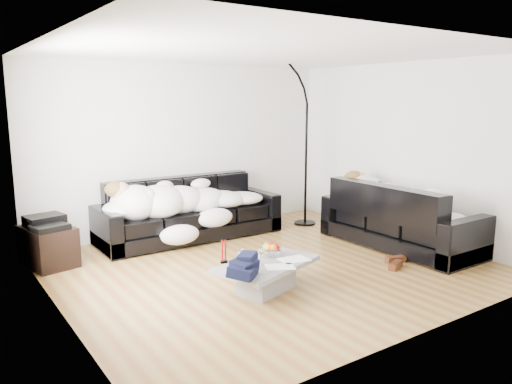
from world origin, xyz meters
TOP-DOWN VIEW (x-y plane):
  - ground at (0.00, 0.00)m, footprint 5.00×5.00m
  - wall_back at (0.00, 2.25)m, footprint 5.00×0.02m
  - wall_left at (-2.50, 0.00)m, footprint 0.02×4.50m
  - wall_right at (2.50, 0.00)m, footprint 0.02×4.50m
  - ceiling at (0.00, 0.00)m, footprint 5.00×5.00m
  - sofa_back at (-0.22, 1.73)m, footprint 2.73×0.95m
  - sofa_right at (2.03, -0.34)m, footprint 0.97×2.26m
  - sleeper_back at (-0.22, 1.68)m, footprint 2.31×0.80m
  - sleeper_right at (2.03, -0.34)m, footprint 0.82×1.94m
  - teal_cushion at (1.97, 0.36)m, footprint 0.42×0.38m
  - coffee_table at (-0.51, -0.65)m, footprint 1.27×0.96m
  - fruit_bowl at (-0.34, -0.48)m, footprint 0.29×0.29m
  - wine_glass_a at (-0.75, -0.54)m, footprint 0.08×0.08m
  - wine_glass_b at (-0.84, -0.65)m, footprint 0.10×0.10m
  - wine_glass_c at (-0.63, -0.70)m, footprint 0.09×0.09m
  - candle_left at (-0.92, -0.41)m, footprint 0.06×0.06m
  - candle_right at (-0.88, -0.41)m, footprint 0.06×0.06m
  - newspaper_a at (-0.22, -0.75)m, footprint 0.34×0.28m
  - newspaper_b at (-0.49, -0.86)m, footprint 0.36×0.32m
  - navy_jacket at (-0.92, -0.88)m, footprint 0.40×0.36m
  - shoes at (1.31, -0.89)m, footprint 0.47×0.37m
  - av_cabinet at (-2.27, 1.60)m, footprint 0.63×0.81m
  - stereo at (-2.27, 1.60)m, footprint 0.50×0.42m
  - floor_lamp at (1.76, 1.42)m, footprint 0.96×0.68m

SIDE VIEW (x-z plane):
  - ground at x=0.00m, z-range 0.00..0.00m
  - shoes at x=1.31m, z-range 0.00..0.10m
  - coffee_table at x=-0.51m, z-range 0.00..0.33m
  - av_cabinet at x=-2.27m, z-range 0.00..0.50m
  - newspaper_a at x=-0.22m, z-range 0.33..0.34m
  - newspaper_b at x=-0.49m, z-range 0.33..0.34m
  - fruit_bowl at x=-0.34m, z-range 0.33..0.48m
  - wine_glass_a at x=-0.75m, z-range 0.33..0.50m
  - wine_glass_c at x=-0.63m, z-range 0.33..0.51m
  - wine_glass_b at x=-0.84m, z-range 0.33..0.52m
  - sofa_back at x=-0.22m, z-range 0.00..0.89m
  - candle_right at x=-0.88m, z-range 0.33..0.58m
  - candle_left at x=-0.92m, z-range 0.33..0.58m
  - sofa_right at x=2.03m, z-range 0.00..0.92m
  - navy_jacket at x=-0.92m, z-range 0.41..0.57m
  - stereo at x=-2.27m, z-range 0.50..0.63m
  - sleeper_back at x=-0.22m, z-range 0.42..0.88m
  - sleeper_right at x=2.03m, z-range 0.42..0.89m
  - teal_cushion at x=1.97m, z-range 0.62..0.82m
  - floor_lamp at x=1.76m, z-range 0.00..2.44m
  - wall_back at x=0.00m, z-range 0.00..2.60m
  - wall_left at x=-2.50m, z-range 0.00..2.60m
  - wall_right at x=2.50m, z-range 0.00..2.60m
  - ceiling at x=0.00m, z-range 2.60..2.60m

